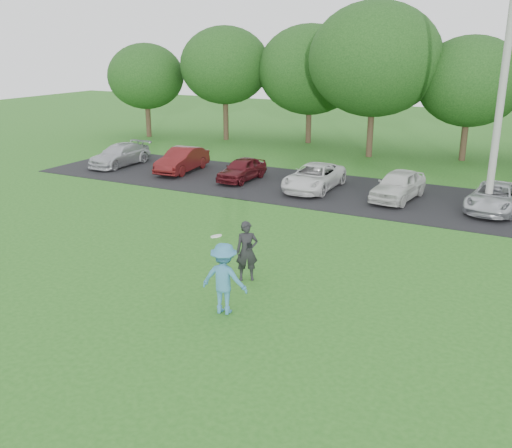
# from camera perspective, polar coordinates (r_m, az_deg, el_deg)

# --- Properties ---
(ground) EXTENTS (100.00, 100.00, 0.00)m
(ground) POSITION_cam_1_polar(r_m,az_deg,el_deg) (14.50, -6.49, -8.67)
(ground) COLOR #26621C
(ground) RESTS_ON ground
(parking_lot) EXTENTS (32.00, 6.50, 0.03)m
(parking_lot) POSITION_cam_1_polar(r_m,az_deg,el_deg) (25.63, 9.89, 3.02)
(parking_lot) COLOR black
(parking_lot) RESTS_ON ground
(utility_pole) EXTENTS (0.28, 0.28, 10.23)m
(utility_pole) POSITION_cam_1_polar(r_m,az_deg,el_deg) (23.53, 23.52, 13.16)
(utility_pole) COLOR #9B9C97
(utility_pole) RESTS_ON ground
(frisbee_player) EXTENTS (1.25, 0.83, 2.07)m
(frisbee_player) POSITION_cam_1_polar(r_m,az_deg,el_deg) (14.02, -3.20, -5.45)
(frisbee_player) COLOR teal
(frisbee_player) RESTS_ON ground
(camera_bystander) EXTENTS (0.75, 0.69, 1.71)m
(camera_bystander) POSITION_cam_1_polar(r_m,az_deg,el_deg) (15.92, -0.91, -2.72)
(camera_bystander) COLOR black
(camera_bystander) RESTS_ON ground
(parked_cars) EXTENTS (28.29, 4.41, 1.24)m
(parked_cars) POSITION_cam_1_polar(r_m,az_deg,el_deg) (25.27, 11.38, 4.11)
(parked_cars) COLOR #B3B6BB
(parked_cars) RESTS_ON parking_lot
(tree_row) EXTENTS (42.39, 9.85, 8.64)m
(tree_row) POSITION_cam_1_polar(r_m,az_deg,el_deg) (33.99, 18.15, 14.38)
(tree_row) COLOR #38281C
(tree_row) RESTS_ON ground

